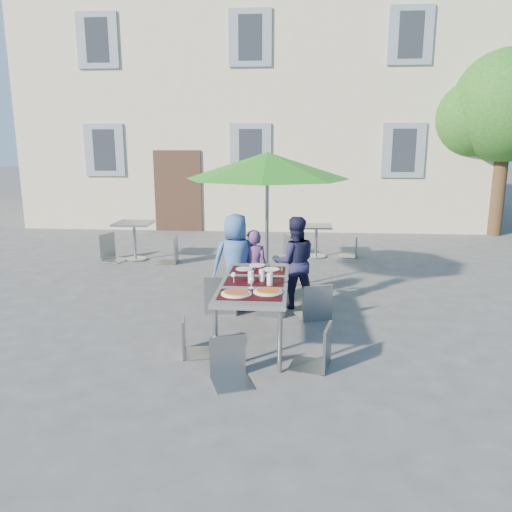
# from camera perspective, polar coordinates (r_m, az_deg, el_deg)

# --- Properties ---
(ground) EXTENTS (90.00, 90.00, 0.00)m
(ground) POSITION_cam_1_polar(r_m,az_deg,el_deg) (6.61, -6.61, -8.41)
(ground) COLOR #464648
(ground) RESTS_ON ground
(building) EXTENTS (13.60, 8.20, 11.10)m
(building) POSITION_cam_1_polar(r_m,az_deg,el_deg) (17.75, 0.60, 20.75)
(building) COLOR #BDB898
(building) RESTS_ON ground
(tree) EXTENTS (3.60, 3.00, 4.70)m
(tree) POSITION_cam_1_polar(r_m,az_deg,el_deg) (14.60, 26.88, 14.86)
(tree) COLOR #40301B
(tree) RESTS_ON ground
(dining_table) EXTENTS (0.80, 1.85, 0.76)m
(dining_table) POSITION_cam_1_polar(r_m,az_deg,el_deg) (6.02, -0.18, -3.44)
(dining_table) COLOR #424247
(dining_table) RESTS_ON ground
(pizza_near_left) EXTENTS (0.34, 0.34, 0.03)m
(pizza_near_left) POSITION_cam_1_polar(r_m,az_deg,el_deg) (5.50, -2.26, -4.23)
(pizza_near_left) COLOR white
(pizza_near_left) RESTS_ON dining_table
(pizza_near_right) EXTENTS (0.33, 0.33, 0.03)m
(pizza_near_right) POSITION_cam_1_polar(r_m,az_deg,el_deg) (5.56, 1.38, -4.04)
(pizza_near_right) COLOR white
(pizza_near_right) RESTS_ON dining_table
(glassware) EXTENTS (0.50, 0.35, 0.15)m
(glassware) POSITION_cam_1_polar(r_m,az_deg,el_deg) (5.89, 0.13, -2.46)
(glassware) COLOR silver
(glassware) RESTS_ON dining_table
(place_settings) EXTENTS (0.62, 0.42, 0.01)m
(place_settings) POSITION_cam_1_polar(r_m,az_deg,el_deg) (6.63, 0.20, -1.34)
(place_settings) COLOR white
(place_settings) RESTS_ON dining_table
(child_0) EXTENTS (0.77, 0.59, 1.40)m
(child_0) POSITION_cam_1_polar(r_m,az_deg,el_deg) (7.25, -2.30, -0.62)
(child_0) COLOR #395C9C
(child_0) RESTS_ON ground
(child_1) EXTENTS (0.44, 0.30, 1.16)m
(child_1) POSITION_cam_1_polar(r_m,az_deg,el_deg) (7.31, -0.29, -1.44)
(child_1) COLOR #5C356C
(child_1) RESTS_ON ground
(child_2) EXTENTS (0.71, 0.48, 1.35)m
(child_2) POSITION_cam_1_polar(r_m,az_deg,el_deg) (7.33, 4.41, -0.71)
(child_2) COLOR #1A1B3A
(child_2) RESTS_ON ground
(chair_0) EXTENTS (0.49, 0.49, 1.04)m
(chair_0) POSITION_cam_1_polar(r_m,az_deg,el_deg) (7.08, -4.04, -1.67)
(chair_0) COLOR gray
(chair_0) RESTS_ON ground
(chair_1) EXTENTS (0.42, 0.42, 0.85)m
(chair_1) POSITION_cam_1_polar(r_m,az_deg,el_deg) (6.95, 1.75, -2.97)
(chair_1) COLOR gray
(chair_1) RESTS_ON ground
(chair_2) EXTENTS (0.55, 0.55, 0.96)m
(chair_2) POSITION_cam_1_polar(r_m,az_deg,el_deg) (6.85, 6.81, -2.69)
(chair_2) COLOR gray
(chair_2) RESTS_ON ground
(chair_3) EXTENTS (0.45, 0.45, 0.85)m
(chair_3) POSITION_cam_1_polar(r_m,az_deg,el_deg) (5.73, -7.43, -6.51)
(chair_3) COLOR gray
(chair_3) RESTS_ON ground
(chair_4) EXTENTS (0.49, 0.48, 0.91)m
(chair_4) POSITION_cam_1_polar(r_m,az_deg,el_deg) (5.39, 7.22, -7.35)
(chair_4) COLOR slate
(chair_4) RESTS_ON ground
(chair_5) EXTENTS (0.49, 0.49, 0.86)m
(chair_5) POSITION_cam_1_polar(r_m,az_deg,el_deg) (5.09, -3.08, -8.94)
(chair_5) COLOR gray
(chair_5) RESTS_ON ground
(patio_umbrella) EXTENTS (2.56, 2.56, 2.25)m
(patio_umbrella) POSITION_cam_1_polar(r_m,az_deg,el_deg) (7.84, 1.30, 10.16)
(patio_umbrella) COLOR #9DA0A4
(patio_umbrella) RESTS_ON ground
(cafe_table_0) EXTENTS (0.75, 0.75, 0.80)m
(cafe_table_0) POSITION_cam_1_polar(r_m,az_deg,el_deg) (10.58, -13.73, 2.52)
(cafe_table_0) COLOR #9DA0A4
(cafe_table_0) RESTS_ON ground
(bg_chair_l_0) EXTENTS (0.60, 0.60, 1.05)m
(bg_chair_l_0) POSITION_cam_1_polar(r_m,az_deg,el_deg) (10.71, -16.34, 2.81)
(bg_chair_l_0) COLOR gray
(bg_chair_l_0) RESTS_ON ground
(bg_chair_r_0) EXTENTS (0.48, 0.47, 0.98)m
(bg_chair_r_0) POSITION_cam_1_polar(r_m,az_deg,el_deg) (10.20, -9.75, 2.41)
(bg_chair_r_0) COLOR gray
(bg_chair_r_0) RESTS_ON ground
(cafe_table_1) EXTENTS (0.64, 0.64, 0.69)m
(cafe_table_1) POSITION_cam_1_polar(r_m,az_deg,el_deg) (10.66, 6.89, 2.22)
(cafe_table_1) COLOR #9DA0A4
(cafe_table_1) RESTS_ON ground
(bg_chair_l_1) EXTENTS (0.52, 0.52, 0.89)m
(bg_chair_l_1) POSITION_cam_1_polar(r_m,az_deg,el_deg) (10.74, 4.08, 2.77)
(bg_chair_l_1) COLOR gray
(bg_chair_l_1) RESTS_ON ground
(bg_chair_r_1) EXTENTS (0.44, 0.44, 0.86)m
(bg_chair_r_1) POSITION_cam_1_polar(r_m,az_deg,el_deg) (10.81, 10.98, 2.50)
(bg_chair_r_1) COLOR gray
(bg_chair_r_1) RESTS_ON ground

